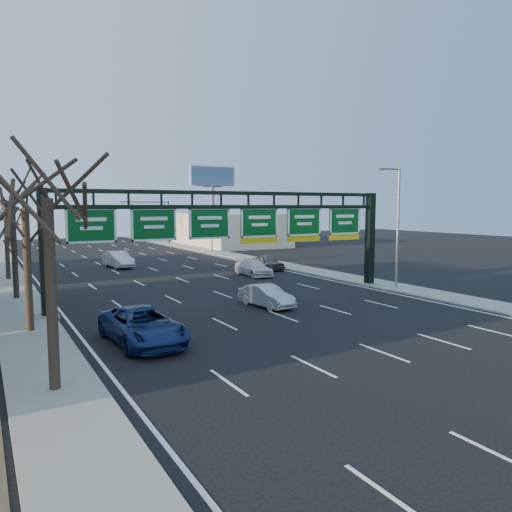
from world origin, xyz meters
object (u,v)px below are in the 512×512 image
sign_gantry (237,230)px  car_silver_sedan (266,296)px  car_white_wagon (253,268)px  car_blue_suv (143,326)px

sign_gantry → car_silver_sedan: sign_gantry is taller
car_white_wagon → sign_gantry: bearing=-123.1°
car_blue_suv → car_silver_sedan: (9.05, 4.39, -0.14)m
car_silver_sedan → car_white_wagon: size_ratio=0.86×
car_silver_sedan → car_white_wagon: bearing=56.2°
sign_gantry → car_silver_sedan: bearing=-83.2°
car_white_wagon → car_silver_sedan: bearing=-114.3°
car_blue_suv → car_white_wagon: 22.65m
sign_gantry → car_white_wagon: bearing=55.8°
car_white_wagon → car_blue_suv: bearing=-130.4°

